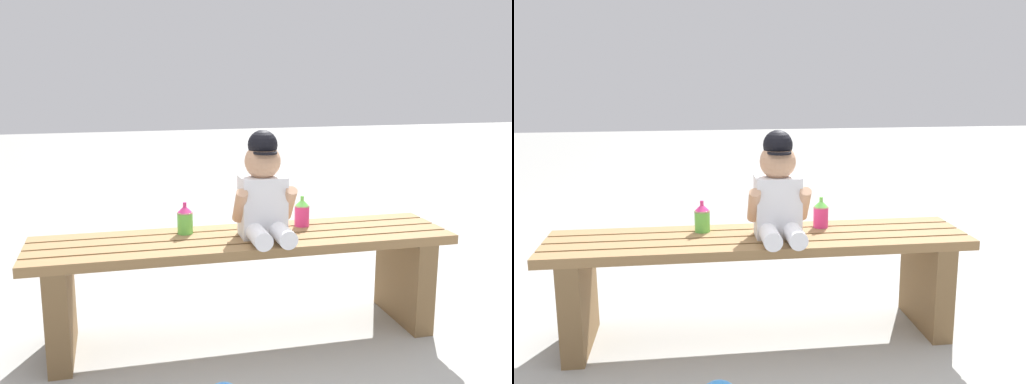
# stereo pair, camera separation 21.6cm
# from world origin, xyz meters

# --- Properties ---
(ground_plane) EXTENTS (16.00, 16.00, 0.00)m
(ground_plane) POSITION_xyz_m (0.00, 0.00, 0.00)
(ground_plane) COLOR #999993
(park_bench) EXTENTS (1.60, 0.37, 0.41)m
(park_bench) POSITION_xyz_m (0.00, 0.00, 0.28)
(park_bench) COLOR olive
(park_bench) RESTS_ON ground_plane
(child_figure) EXTENTS (0.23, 0.27, 0.40)m
(child_figure) POSITION_xyz_m (0.07, -0.03, 0.58)
(child_figure) COLOR white
(child_figure) RESTS_ON park_bench
(sippy_cup_left) EXTENTS (0.06, 0.06, 0.12)m
(sippy_cup_left) POSITION_xyz_m (-0.21, 0.09, 0.47)
(sippy_cup_left) COLOR #66CC4C
(sippy_cup_left) RESTS_ON park_bench
(sippy_cup_right) EXTENTS (0.06, 0.06, 0.12)m
(sippy_cup_right) POSITION_xyz_m (0.26, 0.09, 0.47)
(sippy_cup_right) COLOR #E5337F
(sippy_cup_right) RESTS_ON park_bench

